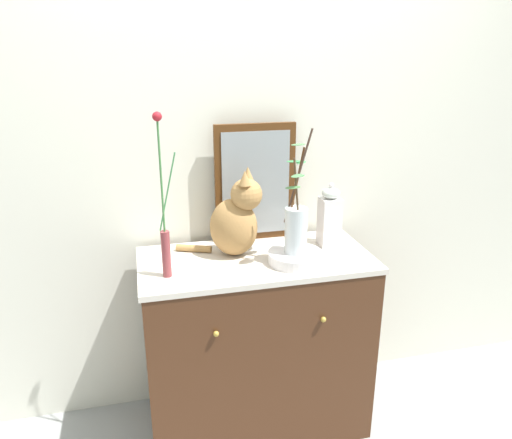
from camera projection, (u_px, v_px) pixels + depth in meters
ground_plane at (256, 419)px, 2.46m from camera, size 6.00×6.00×0.00m
wall_back at (240, 153)px, 2.33m from camera, size 4.40×0.08×2.60m
sideboard at (256, 344)px, 2.31m from camera, size 1.04×0.53×0.89m
mirror_leaning at (255, 183)px, 2.30m from camera, size 0.38×0.03×0.56m
cat_sitting at (236, 219)px, 2.14m from camera, size 0.39×0.24×0.40m
vase_slim_green at (165, 229)px, 1.92m from camera, size 0.08×0.04×0.66m
bowl_porcelain at (295, 257)px, 2.11m from camera, size 0.24×0.24×0.05m
vase_glass_clear at (296, 226)px, 2.07m from camera, size 0.15×0.22×0.53m
jar_lidded_porcelain at (330, 218)px, 2.26m from camera, size 0.09×0.09×0.30m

